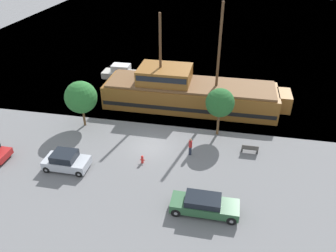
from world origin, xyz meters
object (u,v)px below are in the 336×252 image
fire_hydrant (142,159)px  moored_boat_dockside (124,73)px  bench_promenade_east (250,149)px  parked_car_curb_front (204,205)px  pirate_ship (188,93)px  pedestrian_walking_near (190,147)px  parked_car_curb_rear (66,161)px

fire_hydrant → moored_boat_dockside: bearing=112.4°
bench_promenade_east → parked_car_curb_front: bearing=-112.7°
pirate_ship → pedestrian_walking_near: size_ratio=12.02×
parked_car_curb_rear → fire_hydrant: bearing=17.5°
moored_boat_dockside → fire_hydrant: (7.39, -17.98, -0.27)m
bench_promenade_east → pirate_ship: bearing=130.8°
moored_boat_dockside → pedestrian_walking_near: (11.38, -15.93, 0.19)m
pirate_ship → bench_promenade_east: bearing=-49.2°
fire_hydrant → pirate_ship: bearing=78.0°
moored_boat_dockside → parked_car_curb_rear: moored_boat_dockside is taller
moored_boat_dockside → fire_hydrant: moored_boat_dockside is taller
moored_boat_dockside → pedestrian_walking_near: bearing=-54.5°
fire_hydrant → pedestrian_walking_near: (3.99, 2.05, 0.46)m
pirate_ship → parked_car_curb_rear: bearing=-122.9°
moored_boat_dockside → parked_car_curb_front: (13.33, -22.80, 0.05)m
moored_boat_dockside → pirate_ship: bearing=-33.7°
pirate_ship → parked_car_curb_front: (3.50, -16.24, -0.99)m
moored_boat_dockside → fire_hydrant: 19.45m
parked_car_curb_front → parked_car_curb_rear: (-12.15, 2.85, 0.04)m
pirate_ship → parked_car_curb_front: bearing=-77.8°
parked_car_curb_rear → pedestrian_walking_near: pedestrian_walking_near is taller
moored_boat_dockside → parked_car_curb_rear: (1.18, -19.95, 0.09)m
moored_boat_dockside → parked_car_curb_front: size_ratio=1.22×
pirate_ship → parked_car_curb_rear: size_ratio=5.43×
parked_car_curb_rear → pedestrian_walking_near: size_ratio=2.21×
pirate_ship → fire_hydrant: size_ratio=27.05×
pirate_ship → moored_boat_dockside: bearing=146.3°
fire_hydrant → bench_promenade_east: size_ratio=0.51×
moored_boat_dockside → pedestrian_walking_near: moored_boat_dockside is taller
pirate_ship → bench_promenade_east: (6.93, -8.03, -1.29)m
parked_car_curb_front → pedestrian_walking_near: 7.14m
parked_car_curb_front → fire_hydrant: parked_car_curb_front is taller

